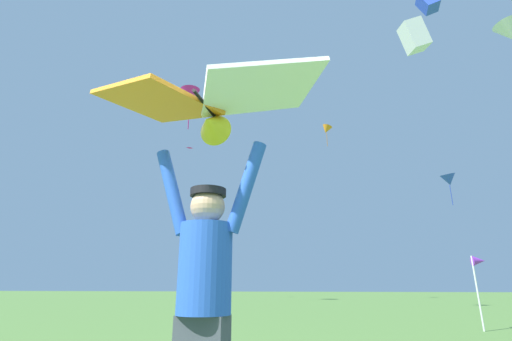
% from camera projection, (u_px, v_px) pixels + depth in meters
% --- Properties ---
extents(kite_flyer_person, '(0.81, 0.37, 1.92)m').
position_uv_depth(kite_flyer_person, '(204.00, 295.00, 2.27)').
color(kite_flyer_person, '#424751').
rests_on(kite_flyer_person, ground).
extents(held_stunt_kite, '(1.73, 0.97, 0.39)m').
position_uv_depth(held_stunt_kite, '(208.00, 104.00, 2.59)').
color(held_stunt_kite, black).
extents(distant_kite_white_mid_left, '(1.18, 1.03, 1.44)m').
position_uv_depth(distant_kite_white_mid_left, '(414.00, 36.00, 14.63)').
color(distant_kite_white_mid_left, white).
extents(distant_kite_white_high_right, '(1.55, 1.45, 2.38)m').
position_uv_depth(distant_kite_white_high_right, '(511.00, 32.00, 14.04)').
color(distant_kite_white_high_right, white).
extents(distant_kite_magenta_overhead_distant, '(1.62, 1.66, 2.99)m').
position_uv_depth(distant_kite_magenta_overhead_distant, '(190.00, 96.00, 24.97)').
color(distant_kite_magenta_overhead_distant, '#DB2393').
extents(distant_kite_orange_far_center, '(1.23, 1.11, 1.88)m').
position_uv_depth(distant_kite_orange_far_center, '(326.00, 130.00, 29.11)').
color(distant_kite_orange_far_center, orange).
extents(distant_kite_magenta_high_left, '(0.63, 0.63, 0.14)m').
position_uv_depth(distant_kite_magenta_high_left, '(190.00, 148.00, 30.70)').
color(distant_kite_magenta_high_left, '#DB2393').
extents(distant_kite_blue_mid_right, '(1.53, 1.51, 2.59)m').
position_uv_depth(distant_kite_blue_mid_right, '(449.00, 180.00, 27.93)').
color(distant_kite_blue_mid_right, blue).
extents(distant_kite_blue_low_right, '(1.16, 1.02, 1.53)m').
position_uv_depth(distant_kite_blue_low_right, '(428.00, 3.00, 21.03)').
color(distant_kite_blue_low_right, blue).
extents(marker_flag, '(0.30, 0.24, 1.67)m').
position_uv_depth(marker_flag, '(478.00, 265.00, 8.63)').
color(marker_flag, silver).
rests_on(marker_flag, ground).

